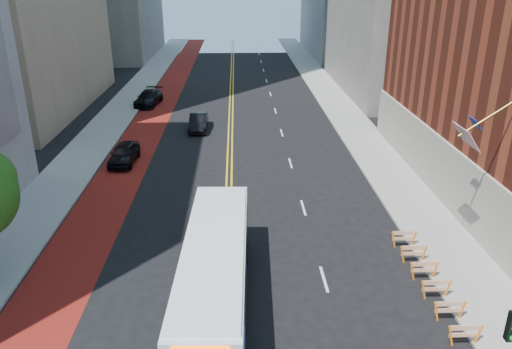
{
  "coord_description": "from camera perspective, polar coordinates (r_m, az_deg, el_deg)",
  "views": [
    {
      "loc": [
        0.66,
        -14.56,
        13.98
      ],
      "look_at": [
        1.54,
        8.0,
        4.78
      ],
      "focal_mm": 35.0,
      "sensor_mm": 36.0,
      "label": 1
    }
  ],
  "objects": [
    {
      "name": "lane_dashes",
      "position": [
        54.54,
        2.22,
        7.3
      ],
      "size": [
        0.14,
        98.2,
        0.01
      ],
      "color": "silver",
      "rests_on": "ground"
    },
    {
      "name": "transit_bus",
      "position": [
        22.29,
        -4.64,
        -11.16
      ],
      "size": [
        3.09,
        12.36,
        3.38
      ],
      "rotation": [
        0.0,
        0.0,
        -0.03
      ],
      "color": "white",
      "rests_on": "ground"
    },
    {
      "name": "car_a",
      "position": [
        40.41,
        -14.85,
        2.33
      ],
      "size": [
        2.07,
        4.67,
        1.56
      ],
      "primitive_type": "imported",
      "rotation": [
        0.0,
        0.0,
        -0.05
      ],
      "color": "black",
      "rests_on": "ground"
    },
    {
      "name": "sidewalk_left",
      "position": [
        48.37,
        -17.35,
        4.42
      ],
      "size": [
        4.0,
        140.0,
        0.15
      ],
      "primitive_type": "cube",
      "color": "gray",
      "rests_on": "ground"
    },
    {
      "name": "construction_barriers",
      "position": [
        24.09,
        20.54,
        -12.98
      ],
      "size": [
        1.42,
        10.91,
        1.0
      ],
      "color": "orange",
      "rests_on": "ground"
    },
    {
      "name": "car_c",
      "position": [
        58.11,
        -12.18,
        8.55
      ],
      "size": [
        2.95,
        5.76,
        1.6
      ],
      "primitive_type": "imported",
      "rotation": [
        0.0,
        0.0,
        -0.13
      ],
      "color": "black",
      "rests_on": "ground"
    },
    {
      "name": "center_line_outer",
      "position": [
        46.7,
        -2.72,
        4.72
      ],
      "size": [
        0.14,
        140.0,
        0.01
      ],
      "primitive_type": "cube",
      "color": "gold",
      "rests_on": "ground"
    },
    {
      "name": "sidewalk_right",
      "position": [
        48.04,
        11.57,
        4.88
      ],
      "size": [
        4.0,
        140.0,
        0.15
      ],
      "primitive_type": "cube",
      "color": "gray",
      "rests_on": "ground"
    },
    {
      "name": "car_b",
      "position": [
        47.85,
        -6.59,
        5.98
      ],
      "size": [
        1.63,
        4.64,
        1.53
      ],
      "primitive_type": "imported",
      "rotation": [
        0.0,
        0.0,
        0.0
      ],
      "color": "black",
      "rests_on": "ground"
    },
    {
      "name": "bus_lane_paint",
      "position": [
        47.52,
        -12.79,
        4.49
      ],
      "size": [
        3.6,
        140.0,
        0.01
      ],
      "primitive_type": "cube",
      "color": "maroon",
      "rests_on": "ground"
    },
    {
      "name": "center_line_inner",
      "position": [
        46.71,
        -3.17,
        4.71
      ],
      "size": [
        0.14,
        140.0,
        0.01
      ],
      "primitive_type": "cube",
      "color": "gold",
      "rests_on": "ground"
    }
  ]
}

